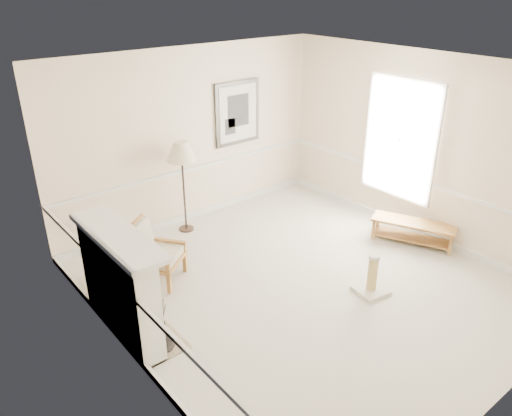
{
  "coord_description": "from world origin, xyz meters",
  "views": [
    {
      "loc": [
        -4.15,
        -4.09,
        3.89
      ],
      "look_at": [
        -0.27,
        0.7,
        0.98
      ],
      "focal_mm": 35.0,
      "sensor_mm": 36.0,
      "label": 1
    }
  ],
  "objects_px": {
    "floor_vase": "(166,341)",
    "floor_lamp": "(181,154)",
    "bench": "(413,229)",
    "armchair": "(151,250)",
    "scratching_post": "(372,281)"
  },
  "relations": [
    {
      "from": "floor_vase",
      "to": "bench",
      "type": "height_order",
      "value": "floor_vase"
    },
    {
      "from": "floor_lamp",
      "to": "armchair",
      "type": "bearing_deg",
      "value": -139.72
    },
    {
      "from": "armchair",
      "to": "scratching_post",
      "type": "relative_size",
      "value": 1.61
    },
    {
      "from": "armchair",
      "to": "floor_lamp",
      "type": "distance_m",
      "value": 1.74
    },
    {
      "from": "bench",
      "to": "floor_lamp",
      "type": "bearing_deg",
      "value": 133.86
    },
    {
      "from": "floor_vase",
      "to": "floor_lamp",
      "type": "bearing_deg",
      "value": 53.8
    },
    {
      "from": "armchair",
      "to": "floor_vase",
      "type": "bearing_deg",
      "value": -149.44
    },
    {
      "from": "armchair",
      "to": "scratching_post",
      "type": "distance_m",
      "value": 3.02
    },
    {
      "from": "bench",
      "to": "scratching_post",
      "type": "relative_size",
      "value": 2.34
    },
    {
      "from": "floor_lamp",
      "to": "bench",
      "type": "bearing_deg",
      "value": -46.14
    },
    {
      "from": "scratching_post",
      "to": "armchair",
      "type": "bearing_deg",
      "value": 134.48
    },
    {
      "from": "floor_vase",
      "to": "bench",
      "type": "distance_m",
      "value": 4.31
    },
    {
      "from": "floor_lamp",
      "to": "bench",
      "type": "xyz_separation_m",
      "value": [
        2.54,
        -2.65,
        -1.09
      ]
    },
    {
      "from": "floor_vase",
      "to": "bench",
      "type": "bearing_deg",
      "value": -3.34
    },
    {
      "from": "floor_vase",
      "to": "floor_lamp",
      "type": "relative_size",
      "value": 0.47
    }
  ]
}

